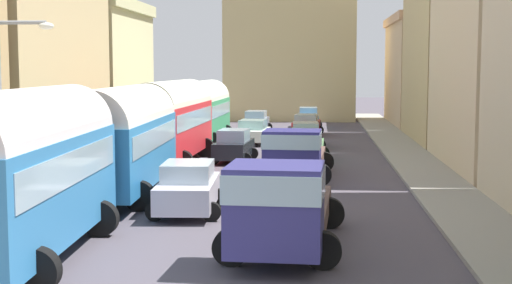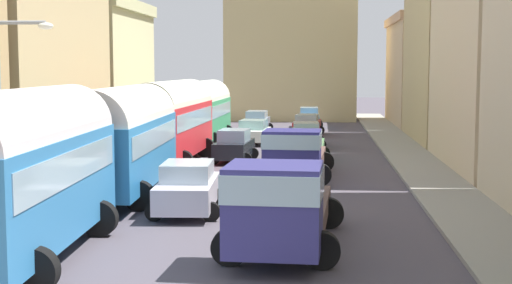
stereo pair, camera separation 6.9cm
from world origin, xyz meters
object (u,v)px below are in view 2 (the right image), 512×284
(cargo_truck_0, at_px, (282,204))
(car_1, at_px, (306,135))
(car_3, at_px, (309,117))
(parked_bus_1, at_px, (123,136))
(car_4, at_px, (188,188))
(streetlamp_near, at_px, (7,105))
(car_6, at_px, (253,132))
(car_7, at_px, (257,121))
(cargo_truck_1, at_px, (295,152))
(parked_bus_2, at_px, (172,118))
(car_5, at_px, (234,146))
(car_2, at_px, (307,125))
(car_0, at_px, (306,146))
(parked_bus_0, at_px, (23,166))
(parked_bus_3, at_px, (202,109))

(cargo_truck_0, xyz_separation_m, car_1, (0.18, 24.74, -0.52))
(cargo_truck_0, height_order, car_3, cargo_truck_0)
(parked_bus_1, bearing_deg, car_3, 78.57)
(parked_bus_1, bearing_deg, cargo_truck_0, -51.67)
(car_3, xyz_separation_m, car_4, (-3.44, -34.33, 0.05))
(streetlamp_near, bearing_deg, car_3, 77.93)
(car_6, bearing_deg, car_7, 93.46)
(cargo_truck_0, xyz_separation_m, car_7, (-3.57, 34.53, -0.50))
(parked_bus_1, bearing_deg, cargo_truck_1, 34.68)
(cargo_truck_1, xyz_separation_m, car_6, (-3.02, 14.19, -0.43))
(parked_bus_2, bearing_deg, car_6, 71.71)
(parked_bus_2, relative_size, car_3, 2.27)
(car_5, bearing_deg, cargo_truck_0, -79.56)
(car_2, bearing_deg, car_6, -119.17)
(car_3, bearing_deg, parked_bus_1, -101.43)
(parked_bus_2, bearing_deg, car_0, 13.20)
(car_6, bearing_deg, car_5, -91.42)
(car_3, distance_m, car_4, 34.51)
(car_1, height_order, car_3, car_3)
(parked_bus_0, xyz_separation_m, car_4, (2.91, 6.08, -1.51))
(cargo_truck_0, bearing_deg, parked_bus_3, 103.48)
(car_0, xyz_separation_m, car_7, (-3.87, 16.17, 0.00))
(parked_bus_0, height_order, car_0, parked_bus_0)
(car_0, relative_size, car_3, 1.04)
(parked_bus_1, distance_m, car_0, 12.44)
(car_2, bearing_deg, car_0, -89.26)
(parked_bus_3, xyz_separation_m, car_1, (6.37, -1.10, -1.39))
(cargo_truck_1, relative_size, car_7, 1.82)
(parked_bus_0, height_order, parked_bus_2, parked_bus_0)
(car_1, bearing_deg, car_5, -116.62)
(parked_bus_0, height_order, cargo_truck_0, parked_bus_0)
(car_1, xyz_separation_m, car_4, (-3.47, -19.82, 0.07))
(car_0, bearing_deg, parked_bus_2, -166.80)
(car_1, bearing_deg, parked_bus_1, -110.66)
(parked_bus_1, height_order, parked_bus_2, parked_bus_2)
(parked_bus_0, relative_size, car_0, 2.03)
(car_0, distance_m, car_4, 13.91)
(car_3, height_order, car_7, car_3)
(parked_bus_2, xyz_separation_m, car_4, (2.91, -11.92, -1.43))
(parked_bus_2, distance_m, cargo_truck_1, 7.84)
(car_1, relative_size, car_4, 1.03)
(parked_bus_3, xyz_separation_m, cargo_truck_1, (6.14, -13.75, -0.96))
(parked_bus_3, height_order, streetlamp_near, streetlamp_near)
(parked_bus_0, height_order, car_7, parked_bus_0)
(parked_bus_2, distance_m, car_5, 3.40)
(streetlamp_near, bearing_deg, parked_bus_1, 74.65)
(car_3, xyz_separation_m, car_5, (-3.44, -21.42, 0.03))
(parked_bus_3, relative_size, car_1, 2.05)
(parked_bus_1, xyz_separation_m, parked_bus_2, (0.00, 9.00, 0.05))
(parked_bus_3, height_order, cargo_truck_0, parked_bus_3)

